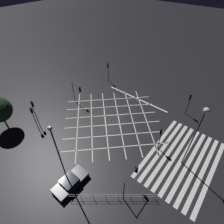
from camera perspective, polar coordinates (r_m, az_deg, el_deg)
name	(u,v)px	position (r m, az deg, el deg)	size (l,w,h in m)	color
ground_plane	(112,120)	(28.32, 0.00, -2.55)	(200.00, 200.00, 0.00)	black
road_markings	(155,142)	(25.96, 13.98, -9.55)	(18.57, 24.87, 0.01)	silver
traffic_light_se_cross	(189,100)	(30.35, 23.94, 3.54)	(0.36, 0.39, 3.84)	#2D2D30
traffic_light_median_north	(77,90)	(30.58, -11.31, 7.05)	(0.36, 2.16, 3.80)	#2D2D30
traffic_light_ne_main	(108,68)	(36.42, -1.37, 14.06)	(0.39, 0.36, 4.06)	#2D2D30
traffic_light_median_south	(160,135)	(23.44, 15.54, -7.15)	(0.36, 0.39, 3.71)	#2D2D30
traffic_light_nw_cross	(33,114)	(27.75, -24.46, -0.51)	(0.36, 0.39, 3.87)	#2D2D30
traffic_light_sw_main	(132,178)	(19.40, 6.41, -20.50)	(2.45, 0.36, 3.59)	#2D2D30
traffic_light_nw_main	(34,108)	(28.12, -24.23, 1.18)	(0.39, 0.36, 4.40)	#2D2D30
street_lamp_east	(58,151)	(17.86, -17.36, -11.95)	(0.43, 0.43, 9.23)	#2D2D30
street_lamp_west	(199,125)	(19.99, 26.59, -3.93)	(0.60, 0.60, 9.17)	#2D2D30
waiting_car	(70,182)	(21.92, -13.45, -21.34)	(4.16, 1.89, 1.17)	black
pedestrian_railing	(112,196)	(20.63, 0.00, -25.73)	(5.95, 7.32, 1.05)	#B7B7BC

